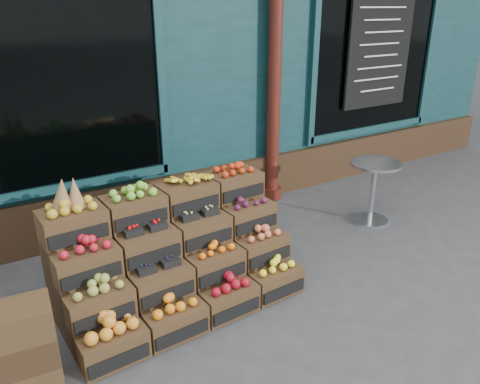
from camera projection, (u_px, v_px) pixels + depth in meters
ground at (296, 292)px, 4.53m from camera, size 60.00×60.00×0.00m
shop_facade at (105, 17)px, 7.63m from camera, size 12.00×6.24×4.80m
crate_display at (175, 260)px, 4.28m from camera, size 2.16×1.11×1.33m
spare_crates at (22, 351)px, 3.25m from camera, size 0.50×0.37×0.71m
bistro_table at (373, 185)px, 5.82m from camera, size 0.63×0.63×0.79m
shopkeeper at (44, 143)px, 5.41m from camera, size 0.89×0.68×2.19m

